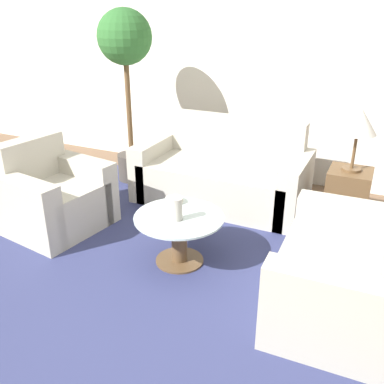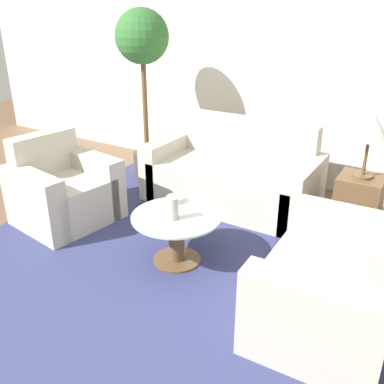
{
  "view_description": "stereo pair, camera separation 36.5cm",
  "coord_description": "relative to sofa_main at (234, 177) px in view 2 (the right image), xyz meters",
  "views": [
    {
      "loc": [
        1.36,
        -1.96,
        2.03
      ],
      "look_at": [
        -0.06,
        1.06,
        0.55
      ],
      "focal_mm": 40.0,
      "sensor_mm": 36.0,
      "label": 1
    },
    {
      "loc": [
        1.68,
        -1.79,
        2.03
      ],
      "look_at": [
        -0.06,
        1.06,
        0.55
      ],
      "focal_mm": 40.0,
      "sensor_mm": 36.0,
      "label": 2
    }
  ],
  "objects": [
    {
      "name": "ground_plane",
      "position": [
        0.19,
        -2.15,
        -0.29
      ],
      "size": [
        14.0,
        14.0,
        0.0
      ],
      "primitive_type": "plane",
      "color": "brown"
    },
    {
      "name": "wall_back",
      "position": [
        0.19,
        0.92,
        1.01
      ],
      "size": [
        10.0,
        0.06,
        2.6
      ],
      "color": "white",
      "rests_on": "ground_plane"
    },
    {
      "name": "rug",
      "position": [
        0.13,
        -1.34,
        -0.29
      ],
      "size": [
        3.7,
        3.51,
        0.01
      ],
      "color": "navy",
      "rests_on": "ground_plane"
    },
    {
      "name": "sofa_main",
      "position": [
        0.0,
        0.0,
        0.0
      ],
      "size": [
        1.82,
        0.87,
        0.89
      ],
      "color": "#B2AD9E",
      "rests_on": "ground_plane"
    },
    {
      "name": "armchair",
      "position": [
        -1.28,
        -1.28,
        0.0
      ],
      "size": [
        0.92,
        1.0,
        0.86
      ],
      "rotation": [
        0.0,
        0.0,
        1.42
      ],
      "color": "#B2AD9E",
      "rests_on": "ground_plane"
    },
    {
      "name": "loveseat",
      "position": [
        1.49,
        -1.4,
        0.0
      ],
      "size": [
        0.85,
        1.28,
        0.88
      ],
      "rotation": [
        0.0,
        0.0,
        -1.55
      ],
      "color": "#B2AD9E",
      "rests_on": "ground_plane"
    },
    {
      "name": "coffee_table",
      "position": [
        0.13,
        -1.34,
        -0.01
      ],
      "size": [
        0.74,
        0.74,
        0.43
      ],
      "color": "brown",
      "rests_on": "ground_plane"
    },
    {
      "name": "side_table",
      "position": [
        1.3,
        0.01,
        -0.01
      ],
      "size": [
        0.4,
        0.4,
        0.56
      ],
      "color": "brown",
      "rests_on": "ground_plane"
    },
    {
      "name": "table_lamp",
      "position": [
        1.3,
        0.01,
        0.74
      ],
      "size": [
        0.34,
        0.34,
        0.62
      ],
      "color": "brown",
      "rests_on": "side_table"
    },
    {
      "name": "potted_plant",
      "position": [
        -1.24,
        0.09,
        1.16
      ],
      "size": [
        0.61,
        0.61,
        1.99
      ],
      "color": "#3D3833",
      "rests_on": "ground_plane"
    },
    {
      "name": "vase",
      "position": [
        0.15,
        -1.4,
        0.23
      ],
      "size": [
        0.09,
        0.09,
        0.19
      ],
      "color": "#9E998E",
      "rests_on": "coffee_table"
    },
    {
      "name": "bowl",
      "position": [
        -0.02,
        -1.12,
        0.16
      ],
      "size": [
        0.16,
        0.16,
        0.05
      ],
      "color": "beige",
      "rests_on": "coffee_table"
    }
  ]
}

